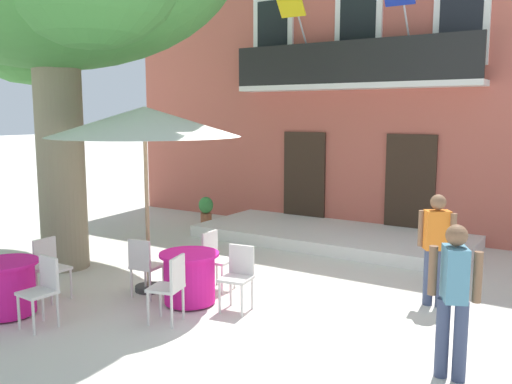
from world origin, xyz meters
TOP-DOWN VIEW (x-y plane):
  - ground_plane at (0.00, 0.00)m, footprint 120.00×120.00m
  - building_facade at (-0.98, 6.99)m, footprint 13.00×5.09m
  - entrance_step_platform at (-0.98, 3.77)m, footprint 5.80×2.47m
  - cafe_table_near_tree at (-2.90, -2.59)m, footprint 0.86×0.86m
  - cafe_chair_near_tree_0 at (-2.97, -1.84)m, footprint 0.40×0.40m
  - cafe_chair_near_tree_3 at (-2.14, -2.57)m, footprint 0.43×0.43m
  - cafe_table_middle at (-1.08, -0.89)m, footprint 0.86×0.86m
  - cafe_chair_middle_0 at (-0.35, -0.71)m, footprint 0.45×0.45m
  - cafe_chair_middle_1 at (-1.18, -0.14)m, footprint 0.41×0.41m
  - cafe_chair_middle_2 at (-1.82, -1.05)m, footprint 0.44×0.44m
  - cafe_chair_middle_3 at (-0.82, -1.60)m, footprint 0.49×0.49m
  - cafe_umbrella at (-2.00, -0.77)m, footprint 2.90×2.90m
  - ground_planter_left at (-4.23, 3.56)m, footprint 0.35×0.35m
  - pedestrian_near_entrance at (1.93, 0.93)m, footprint 0.53×0.37m
  - pedestrian_mid_plaza at (2.65, -1.19)m, footprint 0.53×0.40m

SIDE VIEW (x-z plane):
  - ground_plane at x=0.00m, z-range 0.00..0.00m
  - entrance_step_platform at x=-0.98m, z-range 0.00..0.25m
  - cafe_table_near_tree at x=-2.90m, z-range 0.01..0.77m
  - cafe_table_middle at x=-1.08m, z-range 0.01..0.77m
  - ground_planter_left at x=-4.23m, z-range 0.05..0.78m
  - cafe_chair_near_tree_0 at x=-2.97m, z-range 0.07..0.98m
  - cafe_chair_near_tree_3 at x=-2.14m, z-range 0.07..0.98m
  - cafe_chair_middle_0 at x=-0.35m, z-range 0.07..0.98m
  - cafe_chair_middle_1 at x=-1.18m, z-range 0.07..0.98m
  - cafe_chair_middle_2 at x=-1.82m, z-range 0.07..0.98m
  - cafe_chair_middle_3 at x=-0.82m, z-range 0.07..0.98m
  - pedestrian_near_entrance at x=1.93m, z-range 0.10..1.73m
  - pedestrian_mid_plaza at x=2.65m, z-range 0.11..1.75m
  - cafe_umbrella at x=-2.00m, z-range 1.19..4.04m
  - building_facade at x=-0.98m, z-range 0.00..7.50m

